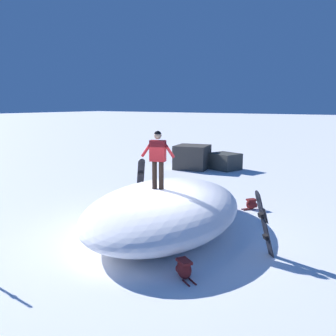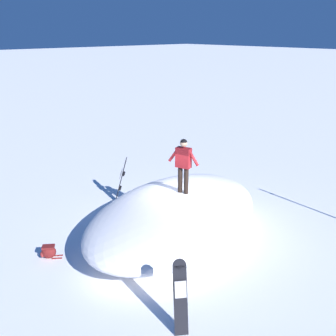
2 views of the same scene
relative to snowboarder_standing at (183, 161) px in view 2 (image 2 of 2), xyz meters
The scene contains 7 objects.
ground 2.31m from the snowboarder_standing, 131.77° to the left, with size 240.00×240.00×0.00m, color white.
snow_mound 1.65m from the snowboarder_standing, 96.19° to the right, with size 6.85×4.18×1.29m, color white.
snowboarder_standing is the anchor object (origin of this frame).
snowboard_primary_upright 4.51m from the snowboarder_standing, 45.19° to the right, with size 0.49×0.46×1.57m.
snowboard_secondary_upright 3.44m from the snowboarder_standing, behind, with size 0.53×0.53×1.67m.
backpack_near 4.52m from the snowboarder_standing, 109.84° to the right, with size 0.50×0.58×0.38m.
backpack_far 3.61m from the snowboarder_standing, 136.13° to the left, with size 0.66×0.52×0.42m.
Camera 2 is at (8.07, -8.06, 5.91)m, focal length 42.58 mm.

